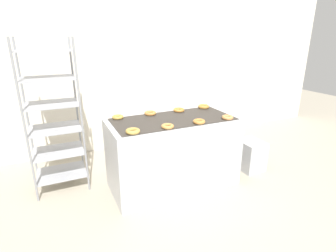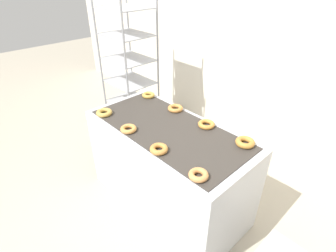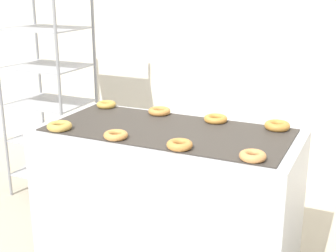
{
  "view_description": "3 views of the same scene",
  "coord_description": "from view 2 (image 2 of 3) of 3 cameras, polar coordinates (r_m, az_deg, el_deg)",
  "views": [
    {
      "loc": [
        -1.29,
        -2.06,
        1.81
      ],
      "look_at": [
        0.0,
        0.77,
        0.74
      ],
      "focal_mm": 28.0,
      "sensor_mm": 36.0,
      "label": 1
    },
    {
      "loc": [
        1.39,
        -0.68,
        2.07
      ],
      "look_at": [
        0.0,
        0.62,
        0.9
      ],
      "focal_mm": 28.0,
      "sensor_mm": 36.0,
      "label": 2
    },
    {
      "loc": [
        1.1,
        -1.78,
        1.73
      ],
      "look_at": [
        0.0,
        0.62,
        0.9
      ],
      "focal_mm": 50.0,
      "sensor_mm": 36.0,
      "label": 3
    }
  ],
  "objects": [
    {
      "name": "donut_far_left",
      "position": [
        2.8,
        -4.28,
        6.74
      ],
      "size": [
        0.13,
        0.13,
        0.04
      ],
      "primitive_type": "torus",
      "color": "#BD9540",
      "rests_on": "fryer_machine"
    },
    {
      "name": "fryer_machine",
      "position": [
        2.51,
        0.0,
        -8.97
      ],
      "size": [
        1.55,
        0.74,
        0.88
      ],
      "color": "#B7BABF",
      "rests_on": "ground_plane"
    },
    {
      "name": "donut_far_midright",
      "position": [
        2.29,
        8.36,
        0.37
      ],
      "size": [
        0.15,
        0.15,
        0.04
      ],
      "primitive_type": "torus",
      "color": "#C98638",
      "rests_on": "fryer_machine"
    },
    {
      "name": "donut_far_right",
      "position": [
        2.12,
        16.44,
        -3.42
      ],
      "size": [
        0.15,
        0.15,
        0.04
      ],
      "primitive_type": "torus",
      "color": "#BF8336",
      "rests_on": "fryer_machine"
    },
    {
      "name": "baking_rack_cart",
      "position": [
        3.46,
        -8.42,
        11.8
      ],
      "size": [
        0.6,
        0.5,
        1.81
      ],
      "color": "gray",
      "rests_on": "ground_plane"
    },
    {
      "name": "donut_near_right",
      "position": [
        1.76,
        6.65,
        -10.54
      ],
      "size": [
        0.13,
        0.13,
        0.04
      ],
      "primitive_type": "torus",
      "color": "#D28C4D",
      "rests_on": "fryer_machine"
    },
    {
      "name": "wall_back",
      "position": [
        3.2,
        21.01,
        17.58
      ],
      "size": [
        8.0,
        0.05,
        2.8
      ],
      "color": "silver",
      "rests_on": "ground_plane"
    },
    {
      "name": "ground_plane",
      "position": [
        2.59,
        -10.91,
        -22.45
      ],
      "size": [
        14.0,
        14.0,
        0.0
      ],
      "primitive_type": "plane",
      "color": "#B2A893"
    },
    {
      "name": "donut_near_midright",
      "position": [
        1.97,
        -1.99,
        -5.03
      ],
      "size": [
        0.14,
        0.14,
        0.04
      ],
      "primitive_type": "torus",
      "color": "#C6823C",
      "rests_on": "fryer_machine"
    },
    {
      "name": "donut_near_midleft",
      "position": [
        2.23,
        -8.6,
        -0.62
      ],
      "size": [
        0.14,
        0.14,
        0.04
      ],
      "primitive_type": "torus",
      "color": "#D08D46",
      "rests_on": "fryer_machine"
    },
    {
      "name": "donut_far_midleft",
      "position": [
        2.52,
        1.62,
        3.87
      ],
      "size": [
        0.15,
        0.15,
        0.04
      ],
      "primitive_type": "torus",
      "color": "#C7843F",
      "rests_on": "fryer_machine"
    },
    {
      "name": "donut_near_left",
      "position": [
        2.52,
        -13.72,
        2.87
      ],
      "size": [
        0.15,
        0.15,
        0.04
      ],
      "primitive_type": "torus",
      "color": "gold",
      "rests_on": "fryer_machine"
    }
  ]
}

